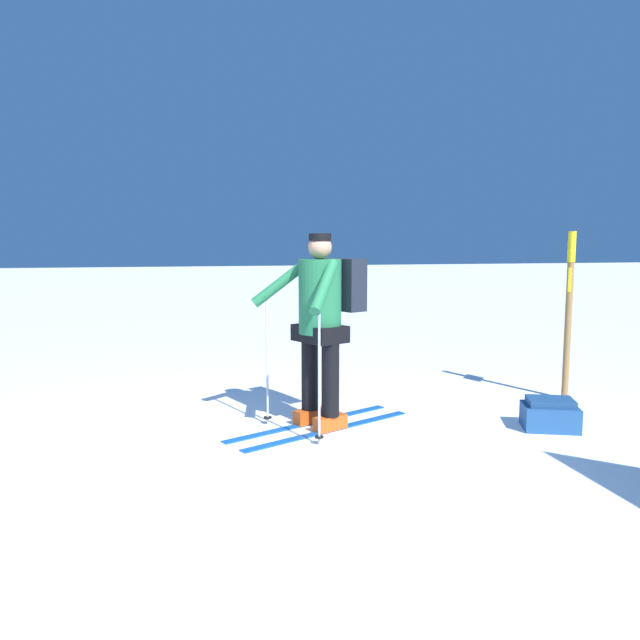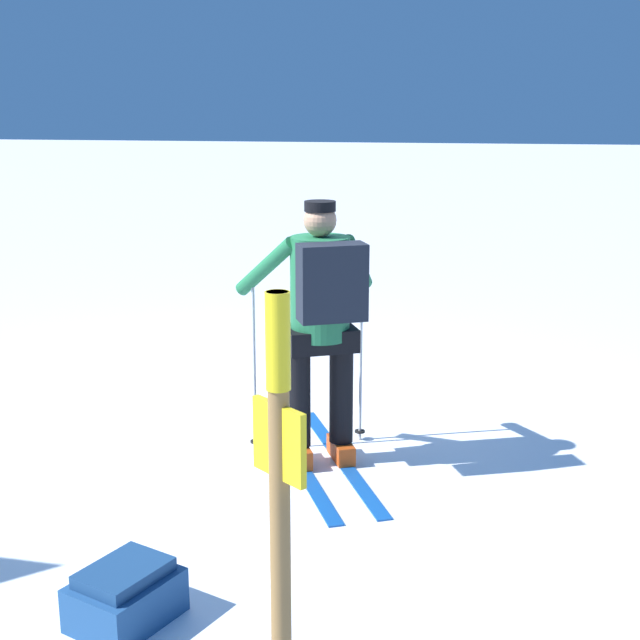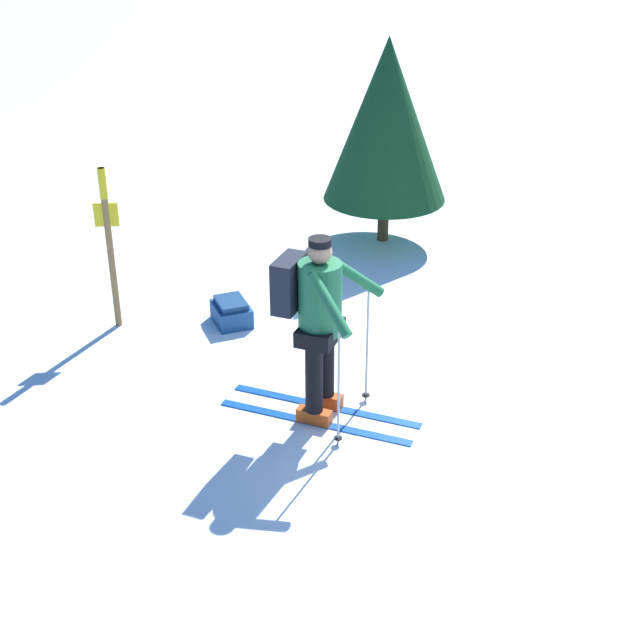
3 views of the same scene
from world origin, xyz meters
The scene contains 5 objects.
ground_plane centered at (0.00, 0.00, 0.00)m, with size 80.00×80.00×0.00m, color white.
skier centered at (-0.47, -0.77, 0.97)m, with size 1.75×1.12×1.66m.
dropped_backpack centered at (-2.33, -0.21, 0.12)m, with size 0.55×0.49×0.27m.
trail_marker centered at (-3.11, -1.09, 1.01)m, with size 0.17×0.20×1.70m.
pine_tree centered at (-2.77, 2.62, 1.54)m, with size 1.52×1.52×2.53m.
Camera 3 is at (4.25, -5.31, 4.32)m, focal length 50.00 mm.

